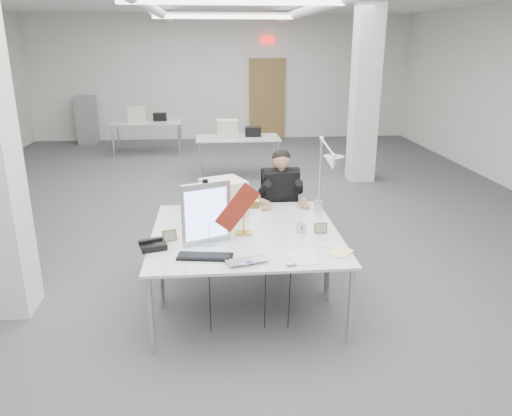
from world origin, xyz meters
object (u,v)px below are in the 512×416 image
Objects in this scene: office_chair at (280,216)px; beige_monitor at (224,198)px; desk_phone at (153,245)px; seated_person at (281,187)px; monitor at (206,213)px; architect_lamp at (325,180)px; desk_main at (249,251)px; bankers_lamp at (244,219)px; laptop at (250,264)px.

beige_monitor reaches higher than office_chair.
seated_person is at bearing 28.54° from desk_phone.
architect_lamp reaches higher than monitor.
architect_lamp is (1.20, 0.53, 0.14)m from monitor.
bankers_lamp reaches higher than desk_main.
office_chair is (0.49, 1.53, -0.22)m from desk_main.
seated_person is 1.16× the size of architect_lamp.
seated_person reaches higher than monitor.
desk_phone is at bearing -170.35° from architect_lamp.
architect_lamp is at bearing -67.46° from seated_person.
seated_person reaches higher than bankers_lamp.
laptop is 0.73m from bankers_lamp.
desk_phone is at bearing -155.39° from bankers_lamp.
bankers_lamp is at bearing 92.76° from desk_main.
office_chair is 1.93m from laptop.
office_chair is 1.81× the size of monitor.
desk_main is 5.06× the size of laptop.
office_chair is 1.30m from bankers_lamp.
laptop is (-0.02, -0.32, 0.03)m from desk_main.
seated_person reaches higher than beige_monitor.
monitor is (-0.37, 0.21, 0.30)m from desk_main.
laptop is 1.30m from beige_monitor.
desk_phone is (-0.83, 0.43, 0.01)m from laptop.
seated_person is at bearing 71.71° from desk_main.
desk_phone reaches higher than laptop.
desk_main is 0.52m from monitor.
seated_person is 1.72× the size of monitor.
beige_monitor is (-0.19, 0.96, 0.21)m from desk_main.
desk_main is at bearing -110.19° from office_chair.
desk_phone is (-1.34, -1.37, -0.12)m from seated_person.
office_chair is 1.05× the size of seated_person.
architect_lamp is at bearing 3.29° from desk_phone.
beige_monitor is at bearing 34.88° from desk_phone.
monitor reaches higher than desk_phone.
bankers_lamp reaches higher than desk_phone.
monitor reaches higher than laptop.
desk_main is at bearing -110.75° from seated_person.
office_chair is at bearing 34.07° from monitor.
architect_lamp is at bearing -68.86° from office_chair.
beige_monitor is at bearing 157.61° from architect_lamp.
architect_lamp reaches higher than desk_phone.
bankers_lamp is 1.37× the size of desk_phone.
beige_monitor reaches higher than desk_phone.
laptop is at bearing -104.90° from beige_monitor.
office_chair is 2.91× the size of laptop.
beige_monitor is (-0.18, 1.27, 0.18)m from laptop.
bankers_lamp is at bearing -116.64° from office_chair.
seated_person is at bearing 14.92° from beige_monitor.
laptop is at bearing -83.84° from bankers_lamp.
seated_person is at bearing -92.46° from office_chair.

